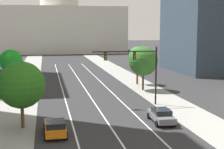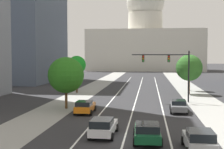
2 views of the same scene
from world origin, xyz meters
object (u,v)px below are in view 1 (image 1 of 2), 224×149
at_px(traffic_signal_mast, 137,64).
at_px(street_tree_mid_left, 21,85).
at_px(car_orange, 55,127).
at_px(street_tree_near_left, 11,61).
at_px(street_tree_near_right, 137,56).
at_px(capitol_building, 60,19).
at_px(street_tree_far_right, 143,61).
at_px(car_gray, 161,115).

xyz_separation_m(traffic_signal_mast, street_tree_mid_left, (-13.03, -6.99, -1.00)).
relative_size(car_orange, street_tree_near_left, 0.68).
bearing_deg(street_tree_near_right, car_orange, -119.93).
xyz_separation_m(capitol_building, street_tree_far_right, (8.52, -86.57, -8.41)).
height_order(capitol_building, traffic_signal_mast, capitol_building).
bearing_deg(street_tree_mid_left, traffic_signal_mast, 28.21).
height_order(car_orange, street_tree_mid_left, street_tree_mid_left).
bearing_deg(car_orange, capitol_building, -3.78).
height_order(street_tree_near_left, street_tree_near_right, street_tree_near_left).
relative_size(capitol_building, street_tree_mid_left, 7.78).
relative_size(capitol_building, street_tree_near_left, 7.62).
bearing_deg(street_tree_near_left, car_gray, -47.14).
xyz_separation_m(capitol_building, traffic_signal_mast, (4.87, -96.18, -7.74)).
height_order(street_tree_near_right, street_tree_far_right, street_tree_far_right).
height_order(car_gray, street_tree_near_left, street_tree_near_left).
bearing_deg(street_tree_far_right, car_gray, -100.66).
relative_size(car_orange, street_tree_mid_left, 0.69).
height_order(car_orange, street_tree_near_left, street_tree_near_left).
relative_size(street_tree_mid_left, street_tree_near_right, 1.00).
height_order(traffic_signal_mast, street_tree_far_right, traffic_signal_mast).
bearing_deg(traffic_signal_mast, street_tree_near_right, 74.22).
distance_m(traffic_signal_mast, street_tree_far_right, 10.31).
bearing_deg(street_tree_near_right, traffic_signal_mast, -105.78).
distance_m(capitol_building, car_gray, 104.83).
xyz_separation_m(car_orange, street_tree_mid_left, (-2.92, 2.89, 3.34)).
xyz_separation_m(car_gray, street_tree_far_right, (3.28, 17.43, 3.70)).
xyz_separation_m(car_gray, street_tree_near_right, (3.89, 22.89, 4.08)).
bearing_deg(traffic_signal_mast, street_tree_near_left, 149.11).
distance_m(street_tree_near_right, street_tree_far_right, 5.50).
height_order(car_gray, car_orange, car_orange).
distance_m(street_tree_mid_left, street_tree_near_left, 16.44).
bearing_deg(car_gray, car_orange, 103.40).
distance_m(capitol_building, traffic_signal_mast, 96.61).
distance_m(traffic_signal_mast, street_tree_mid_left, 14.82).
relative_size(car_gray, street_tree_near_right, 0.72).
bearing_deg(car_gray, street_tree_mid_left, 88.74).
relative_size(capitol_building, street_tree_far_right, 7.38).
bearing_deg(traffic_signal_mast, car_gray, -87.30).
distance_m(car_orange, traffic_signal_mast, 14.78).
xyz_separation_m(street_tree_mid_left, street_tree_near_left, (-2.44, 16.24, 0.72)).
bearing_deg(street_tree_near_left, capitol_building, 83.05).
bearing_deg(car_orange, street_tree_far_right, -36.17).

